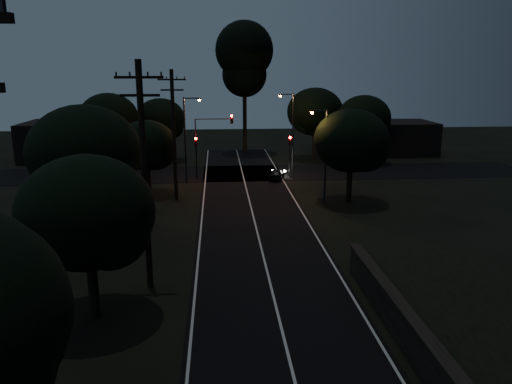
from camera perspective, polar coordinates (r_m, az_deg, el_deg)
road_surface at (r=40.97m, az=-0.78°, el=-0.96°), size 60.00×70.00×0.03m
utility_pole_mid at (r=24.12m, az=-12.65°, el=2.01°), size 2.20×0.30×11.00m
utility_pole_far at (r=40.84m, az=-9.37°, el=6.64°), size 2.20×0.30×10.50m
tree_left_b at (r=21.76m, az=-18.31°, el=-2.58°), size 5.67×5.67×7.20m
tree_left_c at (r=31.62m, az=-18.61°, el=4.01°), size 6.75×6.75×8.53m
tree_left_d at (r=43.15m, az=-12.18°, el=5.08°), size 5.02×5.02×6.37m
tree_far_nw at (r=58.89m, az=-10.67°, el=8.02°), size 5.70×5.70×7.22m
tree_far_w at (r=55.65m, az=-16.27°, el=7.93°), size 6.30×6.30×8.03m
tree_far_ne at (r=59.64m, az=7.00°, el=8.94°), size 6.61×6.61×8.36m
tree_far_e at (r=58.01m, az=12.45°, el=8.12°), size 6.02×6.02×7.64m
tree_right_a at (r=40.14m, az=11.15°, el=5.57°), size 5.93×5.93×7.54m
tall_pine at (r=63.47m, az=-1.33°, el=15.03°), size 7.14×7.14×16.23m
building_left at (r=63.40m, az=-20.53°, el=5.54°), size 10.00×8.00×4.40m
building_right at (r=65.94m, az=15.63°, el=6.03°), size 9.00×7.00×4.00m
signal_left at (r=49.02m, az=-6.86°, el=4.82°), size 0.28×0.35×4.10m
signal_right at (r=49.49m, az=3.88°, el=4.97°), size 0.28×0.35×4.10m
signal_mast at (r=48.76m, az=-4.92°, el=6.60°), size 3.70×0.35×6.25m
streetlight_a at (r=46.83m, az=-7.89°, el=6.58°), size 1.66×0.26×8.00m
streetlight_b at (r=53.29m, az=4.05°, el=7.57°), size 1.66×0.26×8.00m
streetlight_c at (r=39.77m, az=7.75°, el=4.85°), size 1.46×0.26×7.50m
car at (r=48.69m, az=2.38°, el=2.08°), size 1.99×3.31×1.06m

